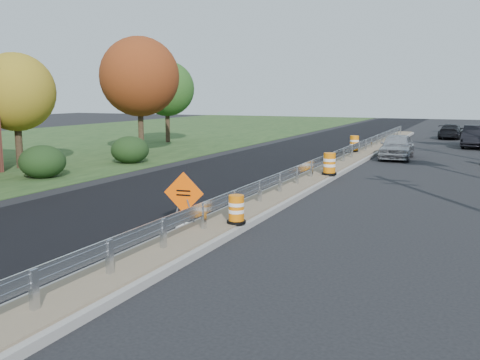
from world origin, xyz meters
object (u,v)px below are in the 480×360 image
at_px(barrel_median_near, 236,210).
at_px(barrel_median_mid, 329,164).
at_px(caution_sign, 184,215).
at_px(car_dark_far, 451,131).
at_px(barrel_median_far, 354,144).
at_px(car_dark_mid, 476,137).
at_px(car_silver, 397,146).

relative_size(barrel_median_near, barrel_median_mid, 0.81).
height_order(caution_sign, car_dark_far, caution_sign).
xyz_separation_m(barrel_median_mid, barrel_median_far, (-1.10, 10.20, 0.01)).
height_order(barrel_median_mid, car_dark_mid, car_dark_mid).
bearing_deg(car_dark_far, car_silver, 87.08).
bearing_deg(barrel_median_near, barrel_median_far, 93.10).
distance_m(barrel_median_mid, barrel_median_far, 10.26).
height_order(barrel_median_mid, car_silver, car_silver).
bearing_deg(barrel_median_mid, car_silver, 80.10).
xyz_separation_m(barrel_median_near, car_dark_far, (3.80, 36.32, 0.03)).
distance_m(barrel_median_near, barrel_median_mid, 10.00).
bearing_deg(car_dark_mid, barrel_median_near, -98.36).
bearing_deg(car_silver, car_dark_mid, 64.40).
xyz_separation_m(barrel_median_near, car_dark_mid, (5.80, 28.74, 0.17)).
xyz_separation_m(barrel_median_mid, car_dark_far, (3.80, 26.32, -0.06)).
height_order(barrel_median_far, car_dark_far, car_dark_far).
bearing_deg(car_dark_mid, car_silver, -110.78).
bearing_deg(car_dark_mid, barrel_median_far, -125.90).
relative_size(barrel_median_mid, car_silver, 0.22).
relative_size(barrel_median_far, car_silver, 0.23).
bearing_deg(barrel_median_mid, barrel_median_near, -90.02).
height_order(barrel_median_far, car_dark_mid, car_dark_mid).
bearing_deg(car_dark_far, car_dark_mid, 109.13).
bearing_deg(barrel_median_far, car_dark_mid, 51.05).
bearing_deg(barrel_median_far, car_dark_far, 73.11).
bearing_deg(barrel_median_mid, caution_sign, -97.93).
xyz_separation_m(car_silver, car_dark_far, (2.18, 17.04, -0.11)).
height_order(barrel_median_near, barrel_median_mid, barrel_median_mid).
distance_m(caution_sign, barrel_median_far, 20.61).
bearing_deg(barrel_median_near, car_dark_far, 84.03).
distance_m(caution_sign, car_silver, 19.92).
xyz_separation_m(barrel_median_near, car_silver, (1.62, 19.28, 0.14)).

